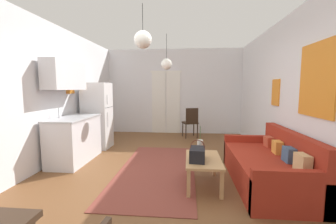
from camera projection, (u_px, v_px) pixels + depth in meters
name	position (u px, v px, depth m)	size (l,w,h in m)	color
ground_plane	(159.00, 180.00, 3.69)	(4.97, 8.09, 0.10)	brown
wall_back	(174.00, 92.00, 7.30)	(4.57, 0.13, 2.77)	silver
wall_right	(304.00, 96.00, 3.33)	(0.12, 7.69, 2.77)	silver
wall_left	(29.00, 95.00, 3.74)	(0.12, 7.69, 2.77)	silver
area_rug	(157.00, 170.00, 4.04)	(1.35, 2.96, 0.01)	brown
couch	(270.00, 167.00, 3.42)	(0.94, 1.95, 0.83)	maroon
coffee_table	(203.00, 162.00, 3.37)	(0.53, 0.91, 0.43)	tan
bamboo_vase	(200.00, 148.00, 3.47)	(0.09, 0.09, 0.48)	beige
handbag	(197.00, 154.00, 3.23)	(0.25, 0.35, 0.32)	black
refrigerator	(97.00, 116.00, 5.48)	(0.64, 0.58, 1.63)	white
kitchen_counter	(72.00, 125.00, 4.45)	(0.62, 1.28, 2.03)	silver
accent_chair	(191.00, 121.00, 6.61)	(0.52, 0.51, 0.91)	black
pendant_lamp_near	(143.00, 40.00, 3.35)	(0.27, 0.27, 0.67)	black
pendant_lamp_far	(167.00, 64.00, 5.21)	(0.26, 0.26, 0.83)	black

